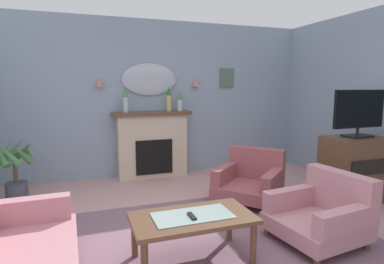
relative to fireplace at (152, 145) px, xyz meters
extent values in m
cube|color=#C6938E|center=(0.14, -2.76, -0.62)|extent=(6.63, 6.85, 0.10)
cube|color=#8C9EB2|center=(0.14, 0.22, 0.80)|extent=(6.63, 0.10, 2.74)
cube|color=#7F5B6B|center=(0.14, -2.56, -0.56)|extent=(3.20, 2.40, 0.01)
cube|color=beige|center=(0.00, 0.01, -0.02)|extent=(1.20, 0.28, 1.10)
cube|color=black|center=(0.00, -0.09, -0.19)|extent=(0.64, 0.12, 0.60)
cube|color=brown|center=(0.00, -0.01, 0.56)|extent=(1.36, 0.36, 0.06)
cylinder|color=silver|center=(-0.45, -0.03, 0.72)|extent=(0.09, 0.09, 0.26)
cone|color=#4C8447|center=(-0.45, -0.03, 0.93)|extent=(0.10, 0.10, 0.16)
cylinder|color=tan|center=(0.30, -0.03, 0.73)|extent=(0.08, 0.08, 0.28)
cone|color=#2D6633|center=(0.30, -0.03, 0.95)|extent=(0.10, 0.10, 0.16)
cylinder|color=silver|center=(0.50, -0.03, 0.69)|extent=(0.09, 0.09, 0.20)
cone|color=#4C8447|center=(0.50, -0.03, 0.87)|extent=(0.10, 0.10, 0.16)
ellipsoid|color=#B2BCC6|center=(0.00, 0.14, 1.14)|extent=(0.96, 0.06, 0.56)
cone|color=#D17066|center=(-0.85, 0.09, 1.09)|extent=(0.14, 0.14, 0.14)
cone|color=#D17066|center=(0.85, 0.09, 1.09)|extent=(0.14, 0.14, 0.14)
cube|color=#4C6B56|center=(1.50, 0.15, 1.18)|extent=(0.28, 0.03, 0.36)
cube|color=brown|center=(-0.27, -2.86, -0.15)|extent=(1.10, 0.60, 0.04)
cube|color=#8C9E99|center=(-0.27, -2.86, -0.13)|extent=(0.72, 0.36, 0.01)
cylinder|color=brown|center=(0.22, -3.10, -0.37)|extent=(0.06, 0.06, 0.40)
cylinder|color=brown|center=(-0.76, -2.62, -0.37)|extent=(0.06, 0.06, 0.40)
cylinder|color=brown|center=(0.22, -2.62, -0.37)|extent=(0.06, 0.06, 0.40)
cube|color=black|center=(-0.29, -2.90, -0.12)|extent=(0.04, 0.16, 0.02)
cube|color=#B77A84|center=(-1.69, -2.12, -0.17)|extent=(0.76, 0.18, 0.24)
cylinder|color=brown|center=(-1.35, -2.12, -0.52)|extent=(0.07, 0.07, 0.10)
cube|color=#B77A84|center=(1.03, -2.95, -0.39)|extent=(0.89, 0.89, 0.16)
cube|color=#B77A84|center=(1.37, -2.91, -0.09)|extent=(0.25, 0.81, 0.45)
cube|color=#B77A84|center=(0.99, -2.61, -0.20)|extent=(0.73, 0.23, 0.22)
cube|color=#B77A84|center=(1.07, -3.29, -0.20)|extent=(0.73, 0.23, 0.22)
cylinder|color=brown|center=(0.65, -2.65, -0.52)|extent=(0.06, 0.06, 0.10)
cylinder|color=brown|center=(0.74, -3.33, -0.52)|extent=(0.06, 0.06, 0.10)
cylinder|color=brown|center=(1.33, -2.57, -0.52)|extent=(0.06, 0.06, 0.10)
cylinder|color=brown|center=(1.41, -3.25, -0.52)|extent=(0.06, 0.06, 0.10)
cube|color=#934C51|center=(0.96, -1.70, -0.39)|extent=(1.13, 1.13, 0.16)
cube|color=#934C51|center=(1.22, -1.47, -0.09)|extent=(0.65, 0.71, 0.45)
cube|color=#934C51|center=(0.74, -1.44, -0.20)|extent=(0.64, 0.58, 0.22)
cube|color=#934C51|center=(1.18, -1.95, -0.20)|extent=(0.64, 0.58, 0.22)
cylinder|color=brown|center=(0.48, -1.66, -0.52)|extent=(0.06, 0.06, 0.10)
cylinder|color=brown|center=(0.93, -2.18, -0.52)|extent=(0.06, 0.06, 0.10)
cylinder|color=brown|center=(0.99, -1.22, -0.52)|extent=(0.06, 0.06, 0.10)
cylinder|color=brown|center=(1.44, -1.73, -0.52)|extent=(0.06, 0.06, 0.10)
cube|color=brown|center=(2.40, -2.09, -0.12)|extent=(0.80, 0.56, 0.90)
cube|color=black|center=(2.40, -2.38, -0.03)|extent=(0.68, 0.02, 0.20)
cube|color=black|center=(2.40, -2.11, 0.34)|extent=(0.36, 0.24, 0.03)
cylinder|color=black|center=(2.40, -2.11, 0.41)|extent=(0.04, 0.04, 0.10)
cube|color=black|center=(2.40, -2.11, 0.72)|extent=(0.84, 0.04, 0.52)
cube|color=black|center=(2.40, -2.14, 0.72)|extent=(0.80, 0.01, 0.48)
cylinder|color=#474C56|center=(-2.07, -0.53, -0.44)|extent=(0.29, 0.29, 0.26)
cylinder|color=brown|center=(-2.07, -0.53, -0.18)|extent=(0.05, 0.05, 0.27)
cone|color=#4C8447|center=(-1.91, -0.51, 0.12)|extent=(0.16, 0.40, 0.34)
cone|color=#4C8447|center=(-1.96, -0.41, 0.12)|extent=(0.36, 0.37, 0.32)
cone|color=#4C8447|center=(-2.10, -0.37, 0.12)|extent=(0.38, 0.17, 0.37)
cone|color=#4C8447|center=(-2.21, -0.43, 0.12)|extent=(0.30, 0.36, 0.38)
cone|color=#4C8447|center=(-2.21, -0.62, 0.12)|extent=(0.30, 0.35, 0.38)
cone|color=#4C8447|center=(-2.11, -0.69, 0.12)|extent=(0.37, 0.19, 0.38)
cone|color=#4C8447|center=(-1.96, -0.65, 0.12)|extent=(0.34, 0.32, 0.38)
camera|label=1|loc=(-1.20, -5.44, 1.03)|focal=29.89mm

